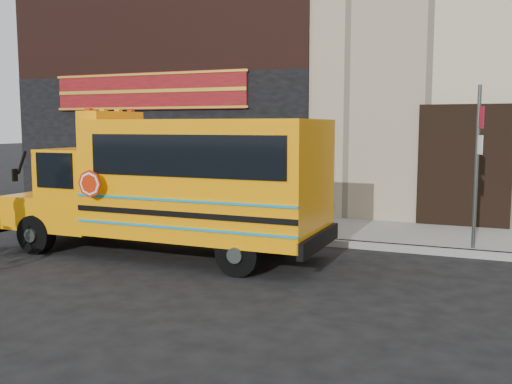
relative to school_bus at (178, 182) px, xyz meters
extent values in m
plane|color=black|center=(1.20, -0.52, -1.51)|extent=(120.00, 120.00, 0.00)
cube|color=gray|center=(1.20, 2.08, -1.43)|extent=(40.00, 0.20, 0.15)
cube|color=slate|center=(1.20, 3.58, -1.43)|extent=(40.00, 3.00, 0.15)
cube|color=#C5B893|center=(1.20, 9.98, 4.64)|extent=(20.00, 10.00, 12.00)
cube|color=black|center=(-3.80, 5.03, 0.64)|extent=(10.00, 0.30, 4.00)
cube|color=black|center=(-3.80, 5.03, 4.14)|extent=(10.00, 0.28, 3.00)
cube|color=#5D0D12|center=(-3.80, 4.86, 2.14)|extent=(6.50, 0.12, 1.10)
cube|color=black|center=(-5.60, 4.88, -0.11)|extent=(1.30, 0.10, 2.50)
cube|color=black|center=(-2.00, 4.88, -0.11)|extent=(1.30, 0.10, 2.50)
cylinder|color=black|center=(-2.84, -0.91, -1.11)|extent=(0.80, 0.29, 0.80)
cylinder|color=black|center=(-2.82, 0.99, -1.11)|extent=(0.80, 0.29, 0.80)
cylinder|color=black|center=(1.76, -0.97, -1.11)|extent=(0.80, 0.29, 0.80)
cylinder|color=black|center=(1.78, 0.93, -1.11)|extent=(0.80, 0.29, 0.80)
cube|color=#FF9705|center=(-3.28, 0.05, -0.71)|extent=(1.03, 2.01, 0.70)
cube|color=black|center=(-3.83, 0.06, -0.96)|extent=(0.15, 2.05, 0.35)
cube|color=#FF9705|center=(-2.18, 0.03, -0.21)|extent=(1.23, 2.12, 1.70)
cube|color=black|center=(-2.75, 0.04, 0.19)|extent=(0.08, 1.80, 0.90)
cube|color=#FF9705|center=(0.67, 0.00, 0.11)|extent=(4.53, 2.26, 2.25)
cube|color=black|center=(2.95, -0.03, -0.96)|extent=(0.15, 2.20, 0.30)
cube|color=black|center=(0.76, -1.12, 0.59)|extent=(3.90, 0.09, 0.75)
cube|color=#FF9705|center=(-1.58, 0.03, 1.27)|extent=(0.52, 1.61, 0.28)
cylinder|color=red|center=(-1.15, -1.28, 0.04)|extent=(0.52, 0.04, 0.52)
cylinder|color=#424A45|center=(5.53, 2.30, 0.21)|extent=(0.08, 0.08, 3.43)
cube|color=maroon|center=(5.56, 2.23, 1.28)|extent=(0.14, 0.28, 0.43)
cube|color=white|center=(5.56, 2.23, 0.74)|extent=(0.14, 0.28, 0.38)
camera|label=1|loc=(5.74, -9.92, 1.13)|focal=40.00mm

